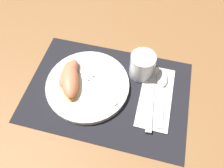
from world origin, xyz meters
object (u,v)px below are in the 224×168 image
at_px(knife, 151,97).
at_px(juice_glass, 142,66).
at_px(spoon, 162,85).
at_px(fork, 93,80).
at_px(citrus_wedge_0, 69,74).
at_px(plate, 88,85).
at_px(citrus_wedge_1, 70,80).

bearing_deg(knife, juice_glass, 118.56).
relative_size(knife, spoon, 1.18).
height_order(fork, citrus_wedge_0, citrus_wedge_0).
height_order(spoon, fork, fork).
xyz_separation_m(fork, citrus_wedge_0, (-0.07, -0.00, 0.01)).
bearing_deg(spoon, citrus_wedge_0, -171.24).
relative_size(plate, citrus_wedge_1, 1.78).
height_order(knife, spoon, spoon).
bearing_deg(plate, juice_glass, 30.54).
distance_m(plate, citrus_wedge_0, 0.06).
distance_m(juice_glass, citrus_wedge_1, 0.21).
height_order(knife, citrus_wedge_0, citrus_wedge_0).
relative_size(plate, fork, 1.51).
xyz_separation_m(citrus_wedge_0, citrus_wedge_1, (0.01, -0.02, 0.00)).
relative_size(plate, juice_glass, 3.09).
distance_m(plate, citrus_wedge_1, 0.05).
distance_m(juice_glass, fork, 0.15).
bearing_deg(juice_glass, spoon, -26.13).
distance_m(knife, fork, 0.17).
bearing_deg(juice_glass, plate, -149.46).
distance_m(juice_glass, spoon, 0.08).
relative_size(plate, knife, 1.06).
height_order(spoon, citrus_wedge_1, citrus_wedge_1).
xyz_separation_m(fork, citrus_wedge_1, (-0.06, -0.02, 0.01)).
bearing_deg(spoon, juice_glass, 153.87).
xyz_separation_m(knife, fork, (-0.17, 0.01, 0.01)).
bearing_deg(citrus_wedge_0, spoon, 8.76).
bearing_deg(plate, citrus_wedge_1, -165.88).
xyz_separation_m(plate, citrus_wedge_0, (-0.06, 0.01, 0.02)).
distance_m(knife, citrus_wedge_1, 0.23).
height_order(plate, spoon, plate).
xyz_separation_m(knife, spoon, (0.03, 0.04, 0.00)).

